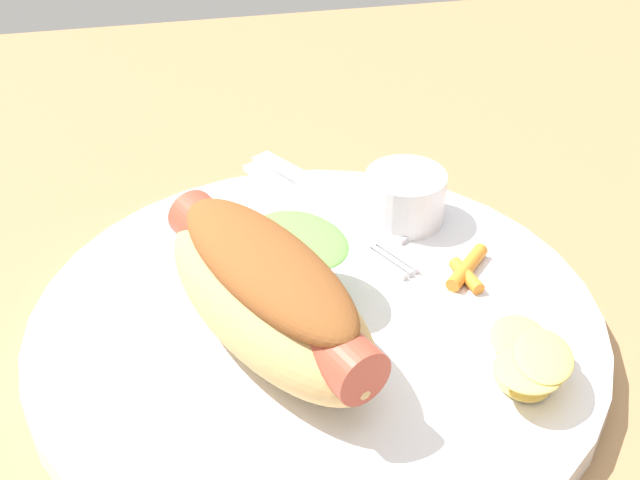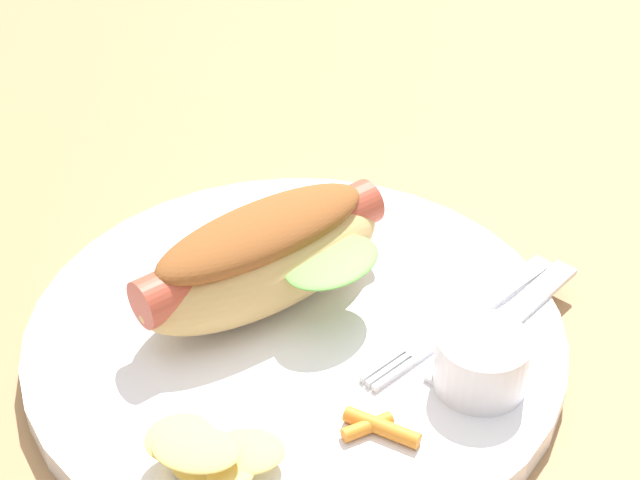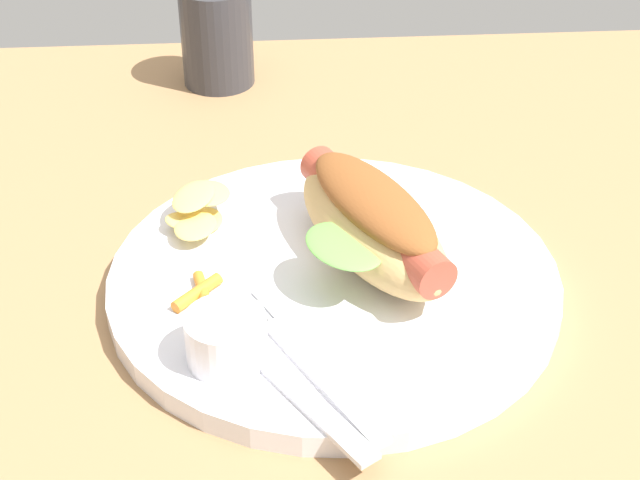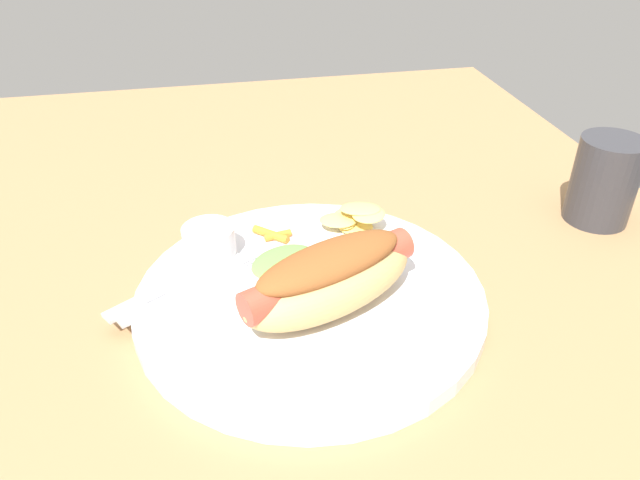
{
  "view_description": "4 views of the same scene",
  "coord_description": "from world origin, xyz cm",
  "px_view_note": "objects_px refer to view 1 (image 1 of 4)",
  "views": [
    {
      "loc": [
        8.84,
        37.22,
        32.26
      ],
      "look_at": [
        1.57,
        0.58,
        5.51
      ],
      "focal_mm": 49.6,
      "sensor_mm": 36.0,
      "label": 1
    },
    {
      "loc": [
        -37.38,
        11.16,
        37.34
      ],
      "look_at": [
        3.36,
        0.45,
        6.26
      ],
      "focal_mm": 53.11,
      "sensor_mm": 36.0,
      "label": 2
    },
    {
      "loc": [
        -2.48,
        -49.81,
        40.79
      ],
      "look_at": [
        1.21,
        2.9,
        3.77
      ],
      "focal_mm": 54.16,
      "sensor_mm": 36.0,
      "label": 3
    },
    {
      "loc": [
        43.02,
        -5.32,
        34.06
      ],
      "look_at": [
        1.42,
        3.25,
        6.3
      ],
      "focal_mm": 33.68,
      "sensor_mm": 36.0,
      "label": 4
    }
  ],
  "objects_px": {
    "fork": "(320,213)",
    "chips_pile": "(530,358)",
    "plate": "(316,330)",
    "sauce_ramekin": "(405,197)",
    "knife": "(329,195)",
    "hot_dog": "(269,291)",
    "carrot_garnish": "(468,272)"
  },
  "relations": [
    {
      "from": "hot_dog",
      "to": "carrot_garnish",
      "type": "height_order",
      "value": "hot_dog"
    },
    {
      "from": "sauce_ramekin",
      "to": "carrot_garnish",
      "type": "relative_size",
      "value": 1.4
    },
    {
      "from": "fork",
      "to": "chips_pile",
      "type": "xyz_separation_m",
      "value": [
        -0.07,
        0.16,
        0.01
      ]
    },
    {
      "from": "plate",
      "to": "knife",
      "type": "bearing_deg",
      "value": -104.97
    },
    {
      "from": "sauce_ramekin",
      "to": "chips_pile",
      "type": "height_order",
      "value": "sauce_ramekin"
    },
    {
      "from": "chips_pile",
      "to": "plate",
      "type": "bearing_deg",
      "value": -34.09
    },
    {
      "from": "sauce_ramekin",
      "to": "carrot_garnish",
      "type": "height_order",
      "value": "sauce_ramekin"
    },
    {
      "from": "plate",
      "to": "sauce_ramekin",
      "type": "bearing_deg",
      "value": -130.77
    },
    {
      "from": "plate",
      "to": "knife",
      "type": "relative_size",
      "value": 2.26
    },
    {
      "from": "fork",
      "to": "chips_pile",
      "type": "relative_size",
      "value": 1.96
    },
    {
      "from": "plate",
      "to": "hot_dog",
      "type": "bearing_deg",
      "value": 23.08
    },
    {
      "from": "hot_dog",
      "to": "sauce_ramekin",
      "type": "bearing_deg",
      "value": 110.1
    },
    {
      "from": "hot_dog",
      "to": "chips_pile",
      "type": "distance_m",
      "value": 0.13
    },
    {
      "from": "plate",
      "to": "hot_dog",
      "type": "xyz_separation_m",
      "value": [
        0.03,
        0.01,
        0.04
      ]
    },
    {
      "from": "plate",
      "to": "sauce_ramekin",
      "type": "distance_m",
      "value": 0.11
    },
    {
      "from": "fork",
      "to": "knife",
      "type": "relative_size",
      "value": 1.05
    },
    {
      "from": "knife",
      "to": "chips_pile",
      "type": "bearing_deg",
      "value": -13.97
    },
    {
      "from": "sauce_ramekin",
      "to": "fork",
      "type": "relative_size",
      "value": 0.35
    },
    {
      "from": "plate",
      "to": "sauce_ramekin",
      "type": "relative_size",
      "value": 6.24
    },
    {
      "from": "carrot_garnish",
      "to": "fork",
      "type": "bearing_deg",
      "value": -48.36
    },
    {
      "from": "chips_pile",
      "to": "carrot_garnish",
      "type": "bearing_deg",
      "value": -88.22
    },
    {
      "from": "plate",
      "to": "fork",
      "type": "relative_size",
      "value": 2.15
    },
    {
      "from": "knife",
      "to": "plate",
      "type": "bearing_deg",
      "value": -48.09
    },
    {
      "from": "hot_dog",
      "to": "chips_pile",
      "type": "bearing_deg",
      "value": 42.78
    },
    {
      "from": "fork",
      "to": "plate",
      "type": "bearing_deg",
      "value": -40.63
    },
    {
      "from": "plate",
      "to": "fork",
      "type": "distance_m",
      "value": 0.1
    },
    {
      "from": "hot_dog",
      "to": "sauce_ramekin",
      "type": "xyz_separation_m",
      "value": [
        -0.1,
        -0.09,
        -0.02
      ]
    },
    {
      "from": "plate",
      "to": "chips_pile",
      "type": "relative_size",
      "value": 4.22
    },
    {
      "from": "sauce_ramekin",
      "to": "chips_pile",
      "type": "relative_size",
      "value": 0.68
    },
    {
      "from": "fork",
      "to": "chips_pile",
      "type": "bearing_deg",
      "value": -3.91
    },
    {
      "from": "fork",
      "to": "knife",
      "type": "height_order",
      "value": "same"
    },
    {
      "from": "chips_pile",
      "to": "carrot_garnish",
      "type": "distance_m",
      "value": 0.08
    }
  ]
}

